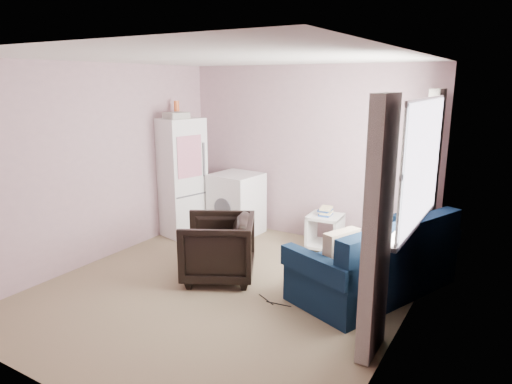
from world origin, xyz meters
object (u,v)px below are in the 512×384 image
washing_machine (237,203)px  side_table (325,229)px  armchair (218,245)px  fridge (180,176)px  sofa (378,265)px

washing_machine → side_table: washing_machine is taller
armchair → washing_machine: size_ratio=0.89×
side_table → fridge: bearing=-167.2°
armchair → washing_machine: (-0.71, 1.48, 0.07)m
washing_machine → fridge: bearing=-145.5°
side_table → washing_machine: bearing=-177.4°
fridge → sofa: 3.25m
side_table → sofa: 1.39m
washing_machine → sofa: bearing=-15.4°
sofa → armchair: bearing=-139.3°
armchair → washing_machine: bearing=177.2°
washing_machine → sofa: 2.60m
armchair → fridge: (-1.44, 1.06, 0.48)m
armchair → sofa: size_ratio=0.39×
armchair → sofa: sofa is taller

